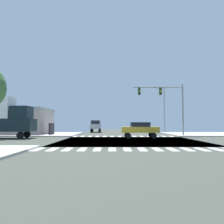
{
  "coord_description": "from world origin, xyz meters",
  "views": [
    {
      "loc": [
        -1.77,
        -21.64,
        1.72
      ],
      "look_at": [
        -1.9,
        5.29,
        3.19
      ],
      "focal_mm": 34.15,
      "sensor_mm": 36.0,
      "label": 1
    }
  ],
  "objects_px": {
    "street_lamp": "(164,106)",
    "traffic_signal_mast": "(165,98)",
    "sedan_farside_2": "(141,129)",
    "suv_trailing_3": "(97,125)",
    "box_truck_middle_1": "(3,116)",
    "bank_building": "(11,121)"
  },
  "relations": [
    {
      "from": "traffic_signal_mast",
      "to": "street_lamp",
      "type": "bearing_deg",
      "value": 77.33
    },
    {
      "from": "sedan_farside_2",
      "to": "box_truck_middle_1",
      "type": "xyz_separation_m",
      "value": [
        -16.36,
        0.0,
        1.45
      ]
    },
    {
      "from": "bank_building",
      "to": "traffic_signal_mast",
      "type": "bearing_deg",
      "value": -13.18
    },
    {
      "from": "sedan_farside_2",
      "to": "bank_building",
      "type": "bearing_deg",
      "value": -115.41
    },
    {
      "from": "traffic_signal_mast",
      "to": "box_truck_middle_1",
      "type": "bearing_deg",
      "value": -169.12
    },
    {
      "from": "traffic_signal_mast",
      "to": "sedan_farside_2",
      "type": "bearing_deg",
      "value": -134.72
    },
    {
      "from": "box_truck_middle_1",
      "to": "traffic_signal_mast",
      "type": "bearing_deg",
      "value": 100.88
    },
    {
      "from": "suv_trailing_3",
      "to": "sedan_farside_2",
      "type": "bearing_deg",
      "value": 110.58
    },
    {
      "from": "suv_trailing_3",
      "to": "street_lamp",
      "type": "bearing_deg",
      "value": 164.35
    },
    {
      "from": "suv_trailing_3",
      "to": "box_truck_middle_1",
      "type": "bearing_deg",
      "value": 60.54
    },
    {
      "from": "street_lamp",
      "to": "traffic_signal_mast",
      "type": "bearing_deg",
      "value": -102.67
    },
    {
      "from": "sedan_farside_2",
      "to": "box_truck_middle_1",
      "type": "height_order",
      "value": "box_truck_middle_1"
    },
    {
      "from": "bank_building",
      "to": "box_truck_middle_1",
      "type": "relative_size",
      "value": 1.93
    },
    {
      "from": "street_lamp",
      "to": "bank_building",
      "type": "relative_size",
      "value": 0.61
    },
    {
      "from": "bank_building",
      "to": "box_truck_middle_1",
      "type": "xyz_separation_m",
      "value": [
        3.5,
        -9.43,
        0.47
      ]
    },
    {
      "from": "bank_building",
      "to": "street_lamp",
      "type": "bearing_deg",
      "value": 9.68
    },
    {
      "from": "street_lamp",
      "to": "bank_building",
      "type": "distance_m",
      "value": 26.48
    },
    {
      "from": "suv_trailing_3",
      "to": "traffic_signal_mast",
      "type": "bearing_deg",
      "value": 127.51
    },
    {
      "from": "sedan_farside_2",
      "to": "suv_trailing_3",
      "type": "bearing_deg",
      "value": -159.42
    },
    {
      "from": "suv_trailing_3",
      "to": "box_truck_middle_1",
      "type": "xyz_separation_m",
      "value": [
        -9.83,
        -17.4,
        1.17
      ]
    },
    {
      "from": "bank_building",
      "to": "sedan_farside_2",
      "type": "distance_m",
      "value": 22.01
    },
    {
      "from": "street_lamp",
      "to": "sedan_farside_2",
      "type": "height_order",
      "value": "street_lamp"
    }
  ]
}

